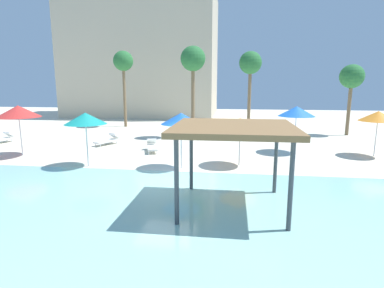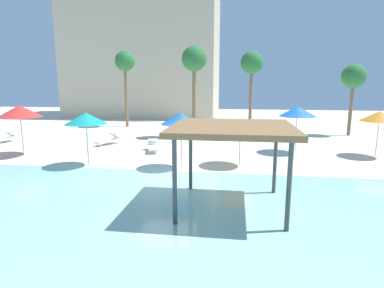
{
  "view_description": "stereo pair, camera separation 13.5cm",
  "coord_description": "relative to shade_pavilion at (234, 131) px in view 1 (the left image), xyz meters",
  "views": [
    {
      "loc": [
        2.8,
        -12.81,
        4.18
      ],
      "look_at": [
        0.85,
        2.0,
        1.3
      ],
      "focal_mm": 29.35,
      "sensor_mm": 36.0,
      "label": 1
    },
    {
      "loc": [
        2.93,
        -12.8,
        4.18
      ],
      "look_at": [
        0.85,
        2.0,
        1.3
      ],
      "focal_mm": 29.35,
      "sensor_mm": 36.0,
      "label": 2
    }
  ],
  "objects": [
    {
      "name": "beach_umbrella_blue_0",
      "position": [
        -2.55,
        4.78,
        -0.15
      ],
      "size": [
        1.99,
        1.99,
        2.78
      ],
      "color": "silver",
      "rests_on": "ground"
    },
    {
      "name": "shade_pavilion",
      "position": [
        0.0,
        0.0,
        0.0
      ],
      "size": [
        3.94,
        3.94,
        2.85
      ],
      "color": "#42474C",
      "rests_on": "ground"
    },
    {
      "name": "beach_umbrella_teal_6",
      "position": [
        -7.35,
        4.52,
        -0.19
      ],
      "size": [
        2.1,
        2.1,
        2.76
      ],
      "color": "silver",
      "rests_on": "ground"
    },
    {
      "name": "beach_umbrella_orange_1",
      "position": [
        0.34,
        5.73,
        -0.47
      ],
      "size": [
        2.05,
        2.05,
        2.48
      ],
      "color": "silver",
      "rests_on": "ground"
    },
    {
      "name": "hotel_block_0",
      "position": [
        -11.91,
        31.34,
        5.03
      ],
      "size": [
        18.77,
        11.46,
        15.37
      ],
      "primitive_type": "cube",
      "color": "beige",
      "rests_on": "ground"
    },
    {
      "name": "beach_umbrella_red_3",
      "position": [
        -12.27,
        6.27,
        -0.04
      ],
      "size": [
        2.45,
        2.45,
        2.96
      ],
      "color": "silver",
      "rests_on": "ground"
    },
    {
      "name": "palm_tree_1",
      "position": [
        -3.16,
        14.09,
        3.2
      ],
      "size": [
        1.9,
        1.9,
        7.0
      ],
      "color": "brown",
      "rests_on": "ground"
    },
    {
      "name": "palm_tree_2",
      "position": [
        1.31,
        17.33,
        3.08
      ],
      "size": [
        1.9,
        1.9,
        6.87
      ],
      "color": "brown",
      "rests_on": "ground"
    },
    {
      "name": "beach_umbrella_orange_2",
      "position": [
        8.24,
        8.93,
        -0.31
      ],
      "size": [
        2.11,
        2.11,
        2.64
      ],
      "color": "silver",
      "rests_on": "ground"
    },
    {
      "name": "lounge_chair_3",
      "position": [
        -5.04,
        8.53,
        -2.33
      ],
      "size": [
        1.13,
        1.99,
        0.74
      ],
      "rotation": [
        0.0,
        0.0,
        -1.28
      ],
      "color": "white",
      "rests_on": "ground"
    },
    {
      "name": "lounge_chair_0",
      "position": [
        -8.64,
        10.28,
        -2.33
      ],
      "size": [
        1.39,
        1.96,
        0.74
      ],
      "rotation": [
        0.0,
        0.0,
        -2.04
      ],
      "color": "white",
      "rests_on": "ground"
    },
    {
      "name": "ground_plane",
      "position": [
        -2.82,
        2.53,
        -2.66
      ],
      "size": [
        80.0,
        80.0,
        0.0
      ],
      "primitive_type": "plane",
      "color": "beige"
    },
    {
      "name": "palm_tree_0",
      "position": [
        9.32,
        16.8,
        1.98
      ],
      "size": [
        1.9,
        1.9,
        5.71
      ],
      "color": "brown",
      "rests_on": "ground"
    },
    {
      "name": "beach_umbrella_blue_5",
      "position": [
        3.77,
        9.38,
        -0.12
      ],
      "size": [
        2.2,
        2.2,
        2.84
      ],
      "color": "silver",
      "rests_on": "ground"
    },
    {
      "name": "palm_tree_3",
      "position": [
        -10.59,
        19.49,
        3.45
      ],
      "size": [
        1.9,
        1.9,
        7.27
      ],
      "color": "brown",
      "rests_on": "ground"
    },
    {
      "name": "lounge_chair_2",
      "position": [
        -16.41,
        9.87,
        -2.33
      ],
      "size": [
        1.04,
        1.98,
        0.74
      ],
      "rotation": [
        0.0,
        0.0,
        -1.81
      ],
      "color": "white",
      "rests_on": "ground"
    },
    {
      "name": "lagoon_water",
      "position": [
        -2.82,
        -2.72,
        -2.64
      ],
      "size": [
        44.0,
        13.5,
        0.04
      ],
      "primitive_type": "cube",
      "color": "#99D1C6",
      "rests_on": "ground"
    }
  ]
}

